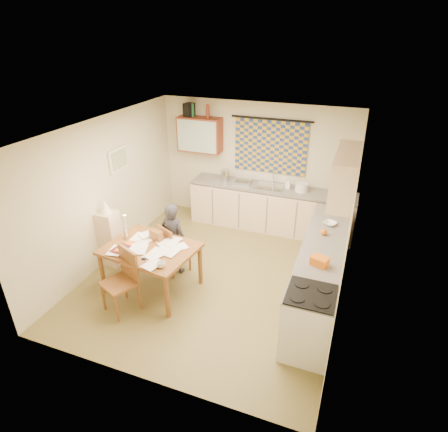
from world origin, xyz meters
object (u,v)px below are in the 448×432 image
at_px(dining_table, 152,267).
at_px(shelf_stand, 110,238).
at_px(person, 174,238).
at_px(counter_back, 270,208).
at_px(chair_far, 175,257).
at_px(stove, 307,324).
at_px(counter_right, 320,273).

xyz_separation_m(dining_table, shelf_stand, (-1.03, 0.36, 0.12)).
bearing_deg(shelf_stand, person, 9.69).
xyz_separation_m(person, shelf_stand, (-1.14, -0.19, -0.13)).
bearing_deg(dining_table, shelf_stand, 168.10).
height_order(dining_table, shelf_stand, shelf_stand).
xyz_separation_m(counter_back, dining_table, (-1.25, -2.60, -0.07)).
xyz_separation_m(chair_far, shelf_stand, (-1.14, -0.19, 0.23)).
height_order(chair_far, person, person).
height_order(stove, shelf_stand, shelf_stand).
distance_m(person, shelf_stand, 1.16).
xyz_separation_m(counter_right, chair_far, (-2.40, -0.14, -0.18)).
height_order(counter_right, shelf_stand, shelf_stand).
bearing_deg(person, shelf_stand, 16.24).
bearing_deg(person, chair_far, 124.67).
distance_m(dining_table, chair_far, 0.57).
relative_size(counter_right, shelf_stand, 2.94).
xyz_separation_m(counter_back, person, (-1.14, -2.05, 0.18)).
bearing_deg(counter_back, chair_far, -118.89).
height_order(counter_right, person, person).
relative_size(stove, dining_table, 0.64).
bearing_deg(person, counter_back, -112.53).
distance_m(counter_back, person, 2.35).
bearing_deg(counter_right, shelf_stand, -174.74).
height_order(counter_back, dining_table, counter_back).
xyz_separation_m(counter_right, person, (-2.40, -0.13, 0.18)).
distance_m(chair_far, person, 0.36).
bearing_deg(stove, person, 156.50).
distance_m(stove, shelf_stand, 3.64).
height_order(stove, chair_far, stove).
bearing_deg(counter_back, counter_right, -56.64).
xyz_separation_m(counter_right, shelf_stand, (-3.54, -0.33, 0.05)).
relative_size(stove, person, 0.74).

